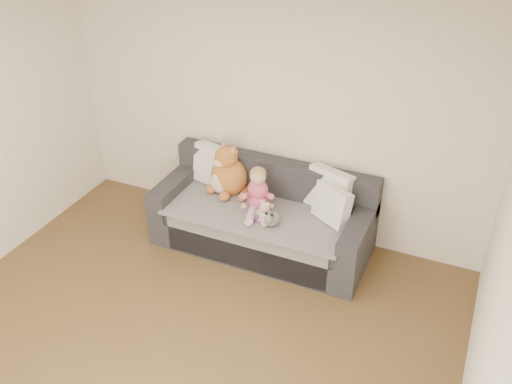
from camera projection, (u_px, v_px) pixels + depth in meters
room_shell at (162, 221)px, 4.11m from camera, size 5.00×5.00×5.00m
sofa at (263, 219)px, 5.87m from camera, size 2.20×0.94×0.85m
cushion_left at (215, 165)px, 6.07m from camera, size 0.50×0.30×0.44m
cushion_right_back at (329, 190)px, 5.65m from camera, size 0.51×0.34×0.44m
cushion_right_front at (332, 205)px, 5.47m from camera, size 0.44×0.36×0.38m
toddler at (258, 193)px, 5.63m from camera, size 0.35×0.47×0.47m
plush_cat at (228, 174)px, 5.91m from camera, size 0.46×0.42×0.60m
teddy_bear at (265, 213)px, 5.51m from camera, size 0.18×0.15×0.23m
plush_cow at (271, 219)px, 5.46m from camera, size 0.15×0.23×0.18m
sippy_cup at (257, 216)px, 5.53m from camera, size 0.10×0.07×0.11m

